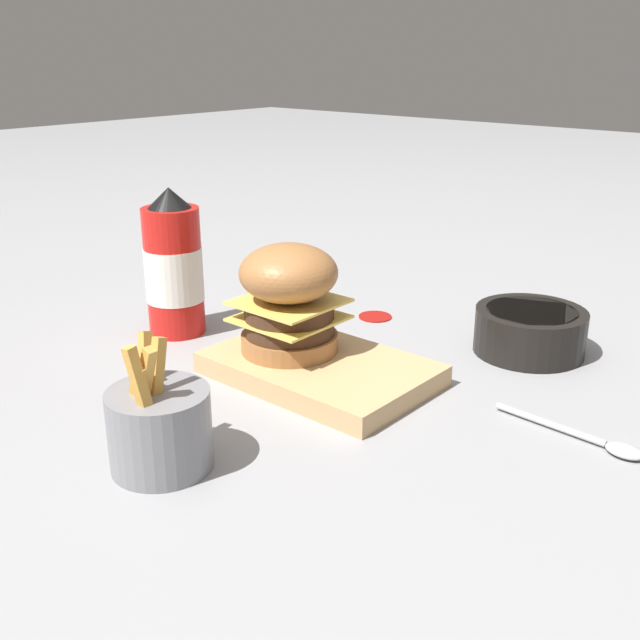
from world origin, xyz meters
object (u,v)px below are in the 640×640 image
fries_basket (159,426)px  spoon (597,441)px  ketchup_bottle (174,268)px  side_bowl (530,330)px  burger (289,298)px  serving_board (320,369)px

fries_basket → spoon: bearing=-134.1°
ketchup_bottle → side_bowl: 0.48m
burger → spoon: (-0.36, -0.06, -0.09)m
serving_board → spoon: (-0.32, -0.06, -0.01)m
spoon → ketchup_bottle: bearing=-169.9°
fries_basket → spoon: 0.43m
burger → side_bowl: size_ratio=0.94×
ketchup_bottle → serving_board: bearing=-177.7°
side_bowl → spoon: bearing=131.9°
serving_board → burger: burger is taller
spoon → burger: bearing=-167.1°
serving_board → fries_basket: fries_basket is taller
ketchup_bottle → burger: bearing=-177.9°
ketchup_bottle → fries_basket: 0.37m
serving_board → ketchup_bottle: size_ratio=1.29×
ketchup_bottle → side_bowl: ketchup_bottle is taller
fries_basket → side_bowl: bearing=-105.5°
burger → spoon: size_ratio=0.82×
burger → spoon: bearing=-170.3°
side_bowl → ketchup_bottle: bearing=31.7°
ketchup_bottle → side_bowl: (-0.41, -0.25, -0.06)m
burger → fries_basket: (-0.06, 0.25, -0.05)m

